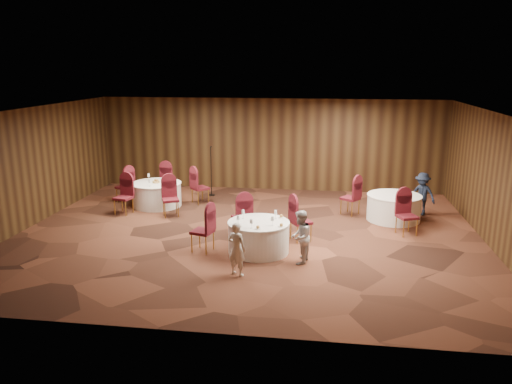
# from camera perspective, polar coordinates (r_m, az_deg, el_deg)

# --- Properties ---
(ground) EXTENTS (12.00, 12.00, 0.00)m
(ground) POSITION_cam_1_polar(r_m,az_deg,el_deg) (13.12, -0.99, -4.84)
(ground) COLOR black
(ground) RESTS_ON ground
(room_shell) EXTENTS (12.00, 12.00, 12.00)m
(room_shell) POSITION_cam_1_polar(r_m,az_deg,el_deg) (12.61, -1.03, 3.62)
(room_shell) COLOR silver
(room_shell) RESTS_ON ground
(table_main) EXTENTS (1.46, 1.46, 0.74)m
(table_main) POSITION_cam_1_polar(r_m,az_deg,el_deg) (11.81, 0.30, -5.13)
(table_main) COLOR silver
(table_main) RESTS_ON ground
(table_left) EXTENTS (1.55, 1.55, 0.74)m
(table_left) POSITION_cam_1_polar(r_m,az_deg,el_deg) (15.95, -11.28, -0.24)
(table_left) COLOR silver
(table_left) RESTS_ON ground
(table_right) EXTENTS (1.52, 1.52, 0.74)m
(table_right) POSITION_cam_1_polar(r_m,az_deg,el_deg) (14.73, 15.46, -1.70)
(table_right) COLOR silver
(table_right) RESTS_ON ground
(chairs_main) EXTENTS (2.94, 1.88, 1.00)m
(chairs_main) POSITION_cam_1_polar(r_m,az_deg,el_deg) (12.40, -0.77, -3.56)
(chairs_main) COLOR #460E10
(chairs_main) RESTS_ON ground
(chairs_left) EXTENTS (3.15, 2.99, 1.00)m
(chairs_left) POSITION_cam_1_polar(r_m,az_deg,el_deg) (15.94, -11.13, 0.23)
(chairs_left) COLOR #460E10
(chairs_left) RESTS_ON ground
(chairs_right) EXTENTS (2.08, 2.36, 1.00)m
(chairs_right) POSITION_cam_1_polar(r_m,az_deg,el_deg) (14.23, 13.65, -1.61)
(chairs_right) COLOR #460E10
(chairs_right) RESTS_ON ground
(tabletop_main) EXTENTS (1.11, 1.07, 0.22)m
(tabletop_main) POSITION_cam_1_polar(r_m,az_deg,el_deg) (11.54, 0.90, -3.14)
(tabletop_main) COLOR silver
(tabletop_main) RESTS_ON table_main
(tabletop_left) EXTENTS (0.87, 0.87, 0.22)m
(tabletop_left) POSITION_cam_1_polar(r_m,az_deg,el_deg) (15.84, -11.33, 1.32)
(tabletop_left) COLOR silver
(tabletop_left) RESTS_ON table_left
(tabletop_right) EXTENTS (0.08, 0.08, 0.22)m
(tabletop_right) POSITION_cam_1_polar(r_m,az_deg,el_deg) (14.37, 16.55, -0.00)
(tabletop_right) COLOR silver
(tabletop_right) RESTS_ON table_right
(mic_stand) EXTENTS (0.24, 0.24, 1.68)m
(mic_stand) POSITION_cam_1_polar(r_m,az_deg,el_deg) (16.95, -5.13, 1.27)
(mic_stand) COLOR black
(mic_stand) RESTS_ON ground
(woman_a) EXTENTS (0.50, 0.43, 1.16)m
(woman_a) POSITION_cam_1_polar(r_m,az_deg,el_deg) (10.47, -2.20, -6.54)
(woman_a) COLOR silver
(woman_a) RESTS_ON ground
(woman_b) EXTENTS (0.57, 0.67, 1.21)m
(woman_b) POSITION_cam_1_polar(r_m,az_deg,el_deg) (11.13, 5.06, -5.15)
(woman_b) COLOR silver
(woman_b) RESTS_ON ground
(man_c) EXTENTS (0.94, 0.84, 1.27)m
(man_c) POSITION_cam_1_polar(r_m,az_deg,el_deg) (15.43, 18.44, -0.21)
(man_c) COLOR black
(man_c) RESTS_ON ground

